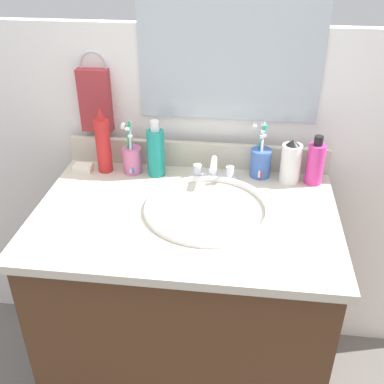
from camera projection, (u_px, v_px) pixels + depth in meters
vanity_cabinet at (186, 313)px, 1.62m from camera, size 0.88×0.58×0.80m
countertop at (185, 215)px, 1.41m from camera, size 0.92×0.63×0.03m
backsplash at (197, 154)px, 1.64m from camera, size 0.92×0.02×0.09m
back_wall at (198, 198)px, 1.81m from camera, size 2.02×0.04×1.30m
mirror_panel at (231, 35)px, 1.46m from camera, size 0.60×0.01×0.56m
towel_ring at (93, 65)px, 1.56m from camera, size 0.10×0.01×0.10m
hand_towel at (95, 101)px, 1.61m from camera, size 0.11×0.04×0.22m
sink_basin at (208, 218)px, 1.43m from camera, size 0.39×0.39×0.11m
faucet at (213, 172)px, 1.57m from camera, size 0.16×0.10×0.08m
bottle_mouthwash_teal at (156, 152)px, 1.57m from camera, size 0.06×0.06×0.20m
bottle_soap_pink at (315, 163)px, 1.52m from camera, size 0.06×0.06×0.17m
bottle_spray_red at (103, 144)px, 1.58m from camera, size 0.05×0.05×0.23m
bottle_lotion_white at (291, 162)px, 1.53m from camera, size 0.07×0.07×0.15m
cup_pink at (132, 158)px, 1.60m from camera, size 0.07×0.08×0.19m
cup_blue_plastic at (261, 161)px, 1.57m from camera, size 0.07×0.08×0.19m
soap_bar at (83, 168)px, 1.63m from camera, size 0.06×0.04×0.02m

